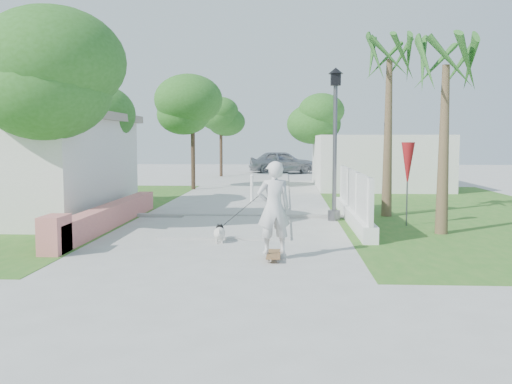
# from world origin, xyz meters

# --- Properties ---
(ground) EXTENTS (90.00, 90.00, 0.00)m
(ground) POSITION_xyz_m (0.00, 0.00, 0.00)
(ground) COLOR #B7B7B2
(ground) RESTS_ON ground
(path_strip) EXTENTS (3.20, 36.00, 0.06)m
(path_strip) POSITION_xyz_m (0.00, 20.00, 0.03)
(path_strip) COLOR #B7B7B2
(path_strip) RESTS_ON ground
(curb) EXTENTS (6.50, 0.25, 0.10)m
(curb) POSITION_xyz_m (0.00, 6.00, 0.05)
(curb) COLOR #999993
(curb) RESTS_ON ground
(grass_left) EXTENTS (8.00, 20.00, 0.01)m
(grass_left) POSITION_xyz_m (-7.00, 8.00, 0.01)
(grass_left) COLOR #2E6B21
(grass_left) RESTS_ON ground
(grass_right) EXTENTS (8.00, 20.00, 0.01)m
(grass_right) POSITION_xyz_m (7.00, 8.00, 0.01)
(grass_right) COLOR #2E6B21
(grass_right) RESTS_ON ground
(pink_wall) EXTENTS (0.45, 8.20, 0.80)m
(pink_wall) POSITION_xyz_m (-3.30, 3.55, 0.31)
(pink_wall) COLOR tan
(pink_wall) RESTS_ON ground
(lattice_fence) EXTENTS (0.35, 7.00, 1.50)m
(lattice_fence) POSITION_xyz_m (3.40, 5.00, 0.54)
(lattice_fence) COLOR white
(lattice_fence) RESTS_ON ground
(building_right) EXTENTS (6.00, 8.00, 2.60)m
(building_right) POSITION_xyz_m (6.00, 18.00, 1.30)
(building_right) COLOR silver
(building_right) RESTS_ON ground
(street_lamp) EXTENTS (0.44, 0.44, 4.44)m
(street_lamp) POSITION_xyz_m (2.90, 5.50, 2.43)
(street_lamp) COLOR #59595E
(street_lamp) RESTS_ON ground
(bollard) EXTENTS (0.14, 0.14, 1.09)m
(bollard) POSITION_xyz_m (0.20, 10.00, 0.58)
(bollard) COLOR white
(bollard) RESTS_ON ground
(patio_umbrella) EXTENTS (0.36, 0.36, 2.30)m
(patio_umbrella) POSITION_xyz_m (4.80, 4.50, 1.69)
(patio_umbrella) COLOR #59595E
(patio_umbrella) RESTS_ON ground
(tree_left_near) EXTENTS (3.60, 3.60, 5.28)m
(tree_left_near) POSITION_xyz_m (-4.48, 2.98, 3.82)
(tree_left_near) COLOR #4C3826
(tree_left_near) RESTS_ON ground
(tree_left_mid) EXTENTS (3.20, 3.20, 4.85)m
(tree_left_mid) POSITION_xyz_m (-5.48, 8.48, 3.50)
(tree_left_mid) COLOR #4C3826
(tree_left_mid) RESTS_ON ground
(tree_path_left) EXTENTS (3.40, 3.40, 5.23)m
(tree_path_left) POSITION_xyz_m (-2.98, 15.98, 3.82)
(tree_path_left) COLOR #4C3826
(tree_path_left) RESTS_ON ground
(tree_path_right) EXTENTS (3.00, 3.00, 4.79)m
(tree_path_right) POSITION_xyz_m (3.22, 19.98, 3.49)
(tree_path_right) COLOR #4C3826
(tree_path_right) RESTS_ON ground
(tree_path_far) EXTENTS (3.20, 3.20, 5.17)m
(tree_path_far) POSITION_xyz_m (-2.78, 25.98, 3.82)
(tree_path_far) COLOR #4C3826
(tree_path_far) RESTS_ON ground
(palm_far) EXTENTS (1.80, 1.80, 5.30)m
(palm_far) POSITION_xyz_m (4.60, 6.50, 4.48)
(palm_far) COLOR brown
(palm_far) RESTS_ON ground
(palm_near) EXTENTS (1.80, 1.80, 4.70)m
(palm_near) POSITION_xyz_m (5.40, 3.20, 3.95)
(palm_near) COLOR brown
(palm_near) RESTS_ON ground
(skateboarder) EXTENTS (1.67, 2.49, 1.94)m
(skateboarder) POSITION_xyz_m (0.64, 0.70, 0.84)
(skateboarder) COLOR olive
(skateboarder) RESTS_ON ground
(dog) EXTENTS (0.30, 0.61, 0.42)m
(dog) POSITION_xyz_m (-0.04, 1.72, 0.23)
(dog) COLOR silver
(dog) RESTS_ON ground
(parked_car) EXTENTS (5.03, 2.59, 1.64)m
(parked_car) POSITION_xyz_m (1.20, 29.80, 0.82)
(parked_car) COLOR #95989C
(parked_car) RESTS_ON ground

